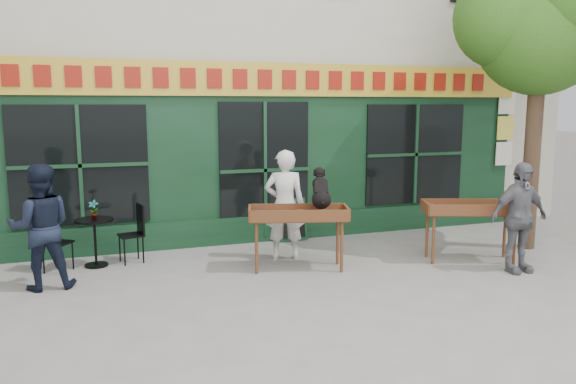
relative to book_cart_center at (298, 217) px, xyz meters
name	(u,v)px	position (x,y,z in m)	size (l,w,h in m)	color
ground	(311,276)	(0.04, -0.43, -0.82)	(80.00, 80.00, 0.00)	slate
building	(218,0)	(0.04, 5.55, 4.15)	(14.00, 7.26, 10.00)	beige
street_tree	(541,12)	(4.38, -0.07, 3.29)	(3.05, 2.90, 5.60)	#382619
book_cart_center	(298,217)	(0.00, 0.00, 0.00)	(1.61, 1.01, 0.99)	#5C2F1A
dog	(321,187)	(0.35, -0.05, 0.47)	(0.34, 0.60, 0.60)	black
woman	(285,205)	(0.00, 0.65, 0.09)	(0.67, 0.44, 1.82)	silver
book_cart_right	(471,212)	(2.82, -0.50, 0.00)	(1.62, 1.10, 0.99)	#5C2F1A
man_right	(519,217)	(3.12, -1.25, 0.03)	(1.00, 0.41, 1.70)	#5D5D62
bistro_table	(95,233)	(-2.99, 1.20, -0.28)	(0.60, 0.60, 0.76)	black
bistro_chair_left	(52,236)	(-3.61, 1.15, -0.26)	(0.50, 0.50, 0.95)	black
bistro_chair_right	(136,228)	(-2.35, 1.27, -0.26)	(0.43, 0.43, 0.95)	black
potted_plant	(94,210)	(-2.99, 1.20, 0.10)	(0.16, 0.11, 0.31)	gray
man_left	(41,227)	(-3.69, 0.30, 0.06)	(0.85, 0.66, 1.76)	black
chalkboard	(293,220)	(0.54, 1.76, -0.42)	(0.57, 0.22, 0.79)	black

